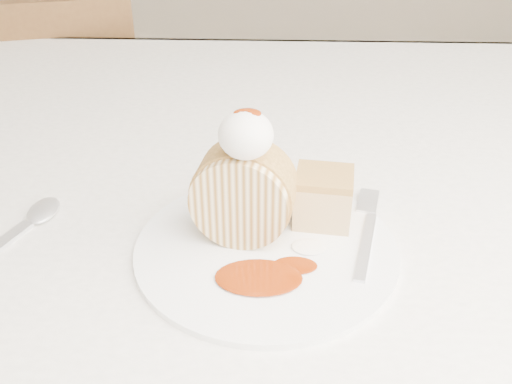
{
  "coord_description": "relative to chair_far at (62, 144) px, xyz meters",
  "views": [
    {
      "loc": [
        0.05,
        -0.43,
        1.08
      ],
      "look_at": [
        0.03,
        0.01,
        0.81
      ],
      "focal_mm": 40.0,
      "sensor_mm": 36.0,
      "label": 1
    }
  ],
  "objects": [
    {
      "name": "caramel_pool",
      "position": [
        0.49,
        -0.79,
        0.29
      ],
      "size": [
        0.08,
        0.06,
        0.0
      ],
      "primitive_type": null,
      "rotation": [
        0.0,
        0.0,
        -0.12
      ],
      "color": "maroon",
      "rests_on": "plate"
    },
    {
      "name": "fork",
      "position": [
        0.59,
        -0.74,
        0.29
      ],
      "size": [
        0.05,
        0.15,
        0.0
      ],
      "primitive_type": "cube",
      "rotation": [
        0.0,
        0.0,
        -0.23
      ],
      "color": "silver",
      "rests_on": "plate"
    },
    {
      "name": "whipped_cream",
      "position": [
        0.47,
        -0.74,
        0.4
      ],
      "size": [
        0.05,
        0.05,
        0.04
      ],
      "primitive_type": "ellipsoid",
      "color": "white",
      "rests_on": "roulade_slice"
    },
    {
      "name": "chair_far",
      "position": [
        0.0,
        0.0,
        0.0
      ],
      "size": [
        0.47,
        0.47,
        0.82
      ],
      "rotation": [
        0.0,
        0.0,
        3.41
      ],
      "color": "brown",
      "rests_on": "ground"
    },
    {
      "name": "table",
      "position": [
        0.45,
        -0.54,
        0.19
      ],
      "size": [
        1.4,
        0.9,
        0.75
      ],
      "color": "white",
      "rests_on": "ground"
    },
    {
      "name": "roulade_slice",
      "position": [
        0.47,
        -0.73,
        0.34
      ],
      "size": [
        0.1,
        0.06,
        0.09
      ],
      "primitive_type": "cylinder",
      "rotation": [
        1.57,
        0.0,
        -0.15
      ],
      "color": "beige",
      "rests_on": "plate"
    },
    {
      "name": "cake_chunk",
      "position": [
        0.55,
        -0.7,
        0.31
      ],
      "size": [
        0.06,
        0.06,
        0.05
      ],
      "primitive_type": "cube",
      "rotation": [
        0.0,
        0.0,
        -0.12
      ],
      "color": "tan",
      "rests_on": "plate"
    },
    {
      "name": "plate",
      "position": [
        0.49,
        -0.75,
        0.29
      ],
      "size": [
        0.28,
        0.28,
        0.01
      ],
      "primitive_type": "cylinder",
      "rotation": [
        0.0,
        0.0,
        -0.12
      ],
      "color": "white",
      "rests_on": "table"
    },
    {
      "name": "caramel_drizzle",
      "position": [
        0.48,
        -0.74,
        0.43
      ],
      "size": [
        0.02,
        0.02,
        0.01
      ],
      "primitive_type": "ellipsoid",
      "color": "maroon",
      "rests_on": "whipped_cream"
    }
  ]
}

